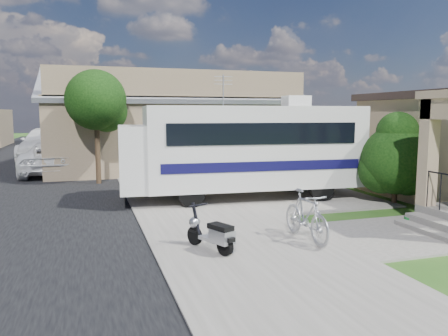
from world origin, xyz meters
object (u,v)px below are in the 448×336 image
object	(u,v)px
shrub	(396,157)
bicycle	(306,218)
pickup_truck	(53,158)
van	(46,144)
scooter	(212,234)
garden_hose	(412,222)
motorhome	(244,147)

from	to	relation	value
shrub	bicycle	xyz separation A→B (m)	(-4.74, -2.99, -0.93)
shrub	pickup_truck	world-z (taller)	shrub
bicycle	van	xyz separation A→B (m)	(-6.97, 20.97, 0.40)
shrub	pickup_truck	distance (m)	15.16
scooter	garden_hose	xyz separation A→B (m)	(5.52, 0.68, -0.33)
shrub	scooter	distance (m)	7.65
scooter	van	xyz separation A→B (m)	(-4.80, 21.09, 0.54)
shrub	garden_hose	xyz separation A→B (m)	(-1.39, -2.43, -1.39)
garden_hose	bicycle	bearing A→B (deg)	-170.59
scooter	van	size ratio (longest dim) A/B	0.20
motorhome	shrub	distance (m)	4.83
motorhome	scooter	size ratio (longest dim) A/B	6.08
scooter	garden_hose	size ratio (longest dim) A/B	3.21
shrub	garden_hose	world-z (taller)	shrub
motorhome	bicycle	size ratio (longest dim) A/B	4.36
bicycle	garden_hose	xyz separation A→B (m)	(3.34, 0.55, -0.46)
garden_hose	pickup_truck	bearing A→B (deg)	125.98
garden_hose	motorhome	bearing A→B (deg)	122.62
shrub	motorhome	bearing A→B (deg)	153.67
motorhome	garden_hose	bearing A→B (deg)	-53.37
motorhome	bicycle	bearing A→B (deg)	-90.62
pickup_truck	van	size ratio (longest dim) A/B	0.84
bicycle	garden_hose	distance (m)	3.42
shrub	van	distance (m)	21.47
bicycle	shrub	bearing A→B (deg)	29.93
scooter	bicycle	distance (m)	2.18
scooter	pickup_truck	world-z (taller)	pickup_truck
motorhome	bicycle	xyz separation A→B (m)	(-0.42, -5.13, -1.18)
bicycle	garden_hose	bearing A→B (deg)	7.09
van	garden_hose	bearing A→B (deg)	-58.66
pickup_truck	garden_hose	size ratio (longest dim) A/B	13.54
bicycle	pickup_truck	xyz separation A→B (m)	(-6.10, 13.57, 0.22)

